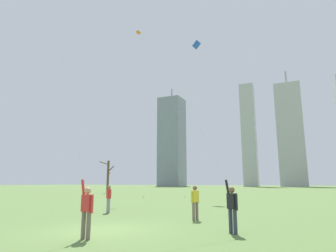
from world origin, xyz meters
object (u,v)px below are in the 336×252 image
at_px(kite_flyer_foreground_left_teal, 75,141).
at_px(bystander_far_off_by_trees, 109,197).
at_px(kite_flyer_midfield_center_red, 180,97).
at_px(distant_kite_high_overhead_blue, 193,54).
at_px(distant_kite_drifting_left_orange, 146,60).
at_px(bare_tree_left_of_center, 108,175).
at_px(bystander_watching_nearby, 195,201).

height_order(kite_flyer_foreground_left_teal, bystander_far_off_by_trees, kite_flyer_foreground_left_teal).
relative_size(kite_flyer_midfield_center_red, distant_kite_high_overhead_blue, 0.88).
bearing_deg(distant_kite_drifting_left_orange, bare_tree_left_of_center, 139.26).
height_order(bystander_watching_nearby, distant_kite_high_overhead_blue, distant_kite_high_overhead_blue).
bearing_deg(bystander_watching_nearby, bare_tree_left_of_center, 132.09).
height_order(kite_flyer_foreground_left_teal, kite_flyer_midfield_center_red, kite_flyer_midfield_center_red).
bearing_deg(distant_kite_drifting_left_orange, kite_flyer_midfield_center_red, -57.20).
bearing_deg(distant_kite_high_overhead_blue, kite_flyer_foreground_left_teal, -80.22).
height_order(kite_flyer_midfield_center_red, bystander_watching_nearby, kite_flyer_midfield_center_red).
bearing_deg(bare_tree_left_of_center, distant_kite_drifting_left_orange, -40.74).
bearing_deg(distant_kite_high_overhead_blue, bystander_watching_nearby, -71.10).
relative_size(bystander_far_off_by_trees, bystander_watching_nearby, 1.00).
height_order(distant_kite_high_overhead_blue, distant_kite_drifting_left_orange, distant_kite_drifting_left_orange).
bearing_deg(kite_flyer_foreground_left_teal, kite_flyer_midfield_center_red, 54.43).
relative_size(bystander_watching_nearby, distant_kite_drifting_left_orange, 0.08).
relative_size(kite_flyer_midfield_center_red, distant_kite_drifting_left_orange, 0.85).
distance_m(kite_flyer_midfield_center_red, distant_kite_drifting_left_orange, 25.35).
xyz_separation_m(kite_flyer_midfield_center_red, distant_kite_high_overhead_blue, (-7.05, 22.38, 12.94)).
bearing_deg(bare_tree_left_of_center, bystander_watching_nearby, -47.91).
bearing_deg(bare_tree_left_of_center, kite_flyer_foreground_left_teal, -55.69).
height_order(bystander_far_off_by_trees, distant_kite_drifting_left_orange, distant_kite_drifting_left_orange).
bearing_deg(bystander_far_off_by_trees, kite_flyer_midfield_center_red, -28.93).
bearing_deg(bystander_far_off_by_trees, bare_tree_left_of_center, 126.09).
relative_size(kite_flyer_foreground_left_teal, distant_kite_drifting_left_orange, 0.70).
distance_m(distant_kite_high_overhead_blue, bare_tree_left_of_center, 25.94).
xyz_separation_m(bystander_watching_nearby, bare_tree_left_of_center, (-26.00, 28.79, 2.13)).
xyz_separation_m(bystander_far_off_by_trees, bystander_watching_nearby, (5.89, -1.20, 0.00)).
bearing_deg(kite_flyer_midfield_center_red, bystander_far_off_by_trees, 151.07).
xyz_separation_m(kite_flyer_midfield_center_red, bare_tree_left_of_center, (-26.11, 30.90, -2.46)).
bearing_deg(distant_kite_high_overhead_blue, distant_kite_drifting_left_orange, -146.14).
bearing_deg(bystander_far_off_by_trees, kite_flyer_foreground_left_teal, -63.59).
relative_size(bystander_watching_nearby, distant_kite_high_overhead_blue, 0.08).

